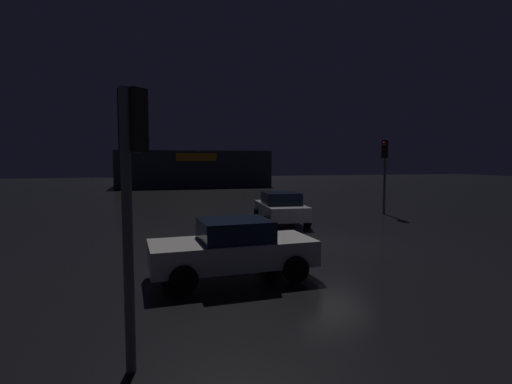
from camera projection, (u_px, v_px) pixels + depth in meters
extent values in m
plane|color=black|center=(331.00, 244.00, 13.95)|extent=(120.00, 120.00, 0.00)
cube|color=#33383D|center=(193.00, 169.00, 46.11)|extent=(17.13, 7.55, 4.08)
cube|color=orange|center=(196.00, 157.00, 42.22)|extent=(4.40, 0.24, 0.83)
cylinder|color=#595B60|center=(128.00, 233.00, 5.39)|extent=(0.14, 0.14, 3.98)
cube|color=black|center=(133.00, 121.00, 5.40)|extent=(0.41, 0.41, 0.88)
sphere|color=red|center=(141.00, 103.00, 5.52)|extent=(0.20, 0.20, 0.20)
sphere|color=black|center=(142.00, 122.00, 5.54)|extent=(0.20, 0.20, 0.20)
sphere|color=black|center=(142.00, 140.00, 5.56)|extent=(0.20, 0.20, 0.20)
cylinder|color=#595B60|center=(385.00, 177.00, 21.67)|extent=(0.14, 0.14, 4.10)
cube|color=black|center=(385.00, 149.00, 21.41)|extent=(0.41, 0.41, 0.97)
sphere|color=red|center=(384.00, 144.00, 21.25)|extent=(0.20, 0.20, 0.20)
sphere|color=black|center=(384.00, 149.00, 21.27)|extent=(0.20, 0.20, 0.20)
sphere|color=black|center=(384.00, 154.00, 21.30)|extent=(0.20, 0.20, 0.20)
cube|color=silver|center=(232.00, 253.00, 9.93)|extent=(4.23, 1.98, 0.64)
cube|color=black|center=(235.00, 230.00, 9.91)|extent=(1.83, 1.66, 0.52)
cylinder|color=black|center=(183.00, 280.00, 8.72)|extent=(0.67, 0.26, 0.66)
cylinder|color=black|center=(174.00, 261.00, 10.35)|extent=(0.67, 0.26, 0.66)
cylinder|color=black|center=(295.00, 269.00, 9.57)|extent=(0.67, 0.26, 0.66)
cylinder|color=black|center=(271.00, 253.00, 11.21)|extent=(0.67, 0.26, 0.66)
cube|color=#B7B7BF|center=(281.00, 210.00, 18.49)|extent=(2.07, 4.01, 0.64)
cube|color=black|center=(281.00, 198.00, 18.37)|extent=(1.73, 1.82, 0.54)
cylinder|color=black|center=(257.00, 214.00, 19.61)|extent=(0.26, 0.64, 0.63)
cylinder|color=black|center=(292.00, 213.00, 19.94)|extent=(0.26, 0.64, 0.63)
cylinder|color=black|center=(268.00, 222.00, 17.09)|extent=(0.26, 0.64, 0.63)
cylinder|color=black|center=(307.00, 221.00, 17.42)|extent=(0.26, 0.64, 0.63)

